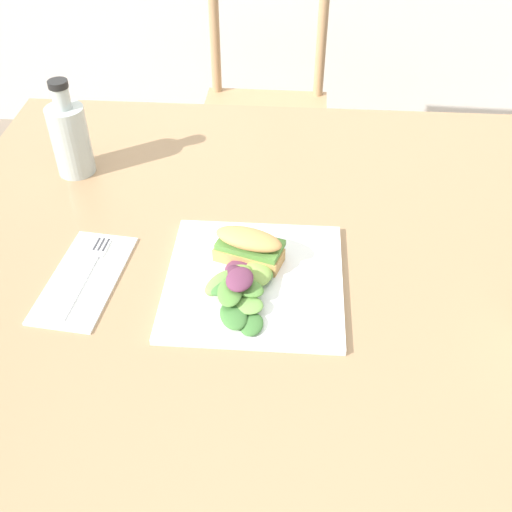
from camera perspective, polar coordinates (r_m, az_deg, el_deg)
dining_table at (r=1.06m, az=2.79°, el=-4.91°), size 1.22×1.03×0.74m
chair_wooden_far at (r=2.00m, az=0.77°, el=13.32°), size 0.41×0.41×0.87m
plate_lunch at (r=0.93m, az=-0.17°, el=-2.31°), size 0.27×0.27×0.01m
sandwich_half_front at (r=0.94m, az=-0.66°, el=0.93°), size 0.12×0.08×0.06m
salad_mixed_greens at (r=0.90m, az=-1.34°, el=-2.62°), size 0.11×0.17×0.04m
napkin_folded at (r=0.98m, az=-15.81°, el=-2.05°), size 0.12×0.22×0.00m
fork_on_napkin at (r=0.99m, az=-15.49°, el=-1.22°), size 0.04×0.19×0.00m
bottle_cold_brew at (r=1.20m, az=-16.97°, el=10.23°), size 0.07×0.07×0.19m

